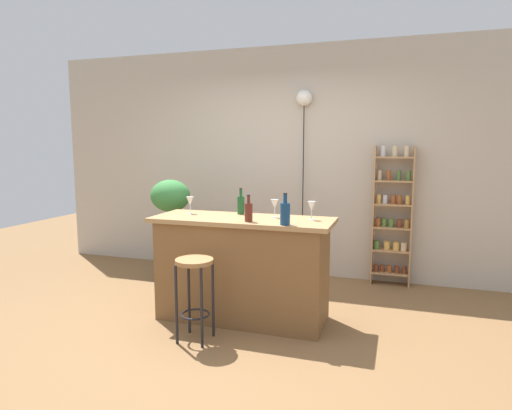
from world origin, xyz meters
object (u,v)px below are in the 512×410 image
spice_shelf (392,216)px  wine_glass_left (312,207)px  potted_plant (170,202)px  pendant_globe_light (304,102)px  bottle_sauce_amber (285,213)px  bottle_vinegar (241,204)px  plant_stool (172,262)px  wine_glass_right (190,201)px  wine_glass_center (275,205)px  bottle_soda_blue (249,212)px  bar_stool (195,281)px

spice_shelf → wine_glass_left: spice_shelf is taller
potted_plant → pendant_globe_light: 1.97m
spice_shelf → wine_glass_left: 1.58m
bottle_sauce_amber → bottle_vinegar: 0.70m
bottle_vinegar → plant_stool: bearing=150.1°
pendant_globe_light → wine_glass_right: bearing=-118.6°
bottle_sauce_amber → wine_glass_left: (0.16, 0.32, 0.02)m
spice_shelf → wine_glass_center: size_ratio=9.80×
bottle_vinegar → pendant_globe_light: (0.31, 1.34, 1.07)m
bottle_soda_blue → plant_stool: bearing=142.5°
bottle_soda_blue → bottle_sauce_amber: bottle_sauce_amber is taller
spice_shelf → pendant_globe_light: 1.68m
wine_glass_right → plant_stool: bearing=130.0°
plant_stool → wine_glass_center: 1.84m
bottle_sauce_amber → wine_glass_center: (-0.19, 0.35, 0.02)m
bottle_soda_blue → wine_glass_left: (0.50, 0.26, 0.03)m
bar_stool → pendant_globe_light: size_ratio=0.31×
potted_plant → wine_glass_center: bearing=-26.2°
bar_stool → bottle_soda_blue: 0.74m
bottle_sauce_amber → bottle_vinegar: size_ratio=1.07×
wine_glass_center → bar_stool: bearing=-126.1°
pendant_globe_light → potted_plant: bearing=-153.8°
spice_shelf → plant_stool: size_ratio=3.46×
bottle_vinegar → spice_shelf: bearing=43.6°
bottle_sauce_amber → wine_glass_left: 0.36m
potted_plant → wine_glass_right: size_ratio=4.55×
bar_stool → potted_plant: potted_plant is taller
bar_stool → bottle_sauce_amber: size_ratio=2.60×
potted_plant → bottle_vinegar: (1.11, -0.64, 0.10)m
bottle_vinegar → wine_glass_right: 0.49m
wine_glass_right → pendant_globe_light: 1.96m
wine_glass_left → wine_glass_center: bearing=175.7°
bottle_vinegar → wine_glass_left: (0.70, -0.11, 0.02)m
wine_glass_center → pendant_globe_light: pendant_globe_light is taller
plant_stool → wine_glass_center: (1.47, -0.72, 0.84)m
pendant_globe_light → wine_glass_center: bearing=-88.2°
plant_stool → bottle_vinegar: bottle_vinegar is taller
plant_stool → wine_glass_center: size_ratio=2.83×
bottle_vinegar → wine_glass_center: size_ratio=1.52×
bar_stool → bottle_vinegar: bearing=80.2°
potted_plant → bottle_sauce_amber: 1.98m
spice_shelf → wine_glass_center: bearing=-126.0°
potted_plant → wine_glass_left: size_ratio=4.55×
bottle_soda_blue → bottle_sauce_amber: 0.34m
spice_shelf → bottle_vinegar: bearing=-136.4°
bar_stool → spice_shelf: bearing=54.0°
bottle_vinegar → wine_glass_left: size_ratio=1.52×
wine_glass_center → spice_shelf: bearing=54.0°
bar_stool → wine_glass_left: bearing=37.6°
potted_plant → bottle_soda_blue: size_ratio=3.20×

